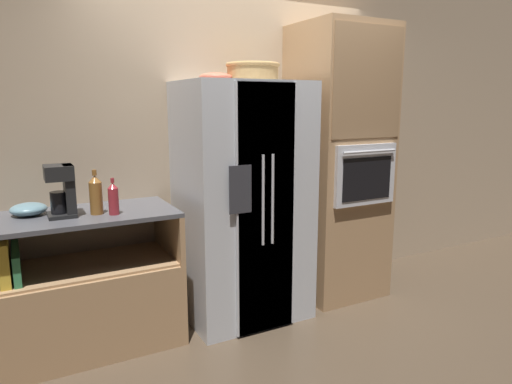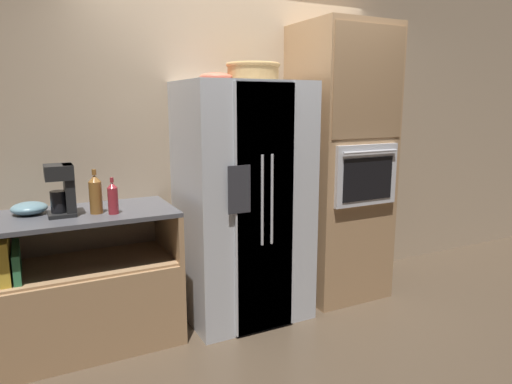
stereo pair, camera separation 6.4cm
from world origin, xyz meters
The scene contains 11 objects.
ground_plane centered at (0.00, 0.00, 0.00)m, with size 20.00×20.00×0.00m, color #4C3D2D.
wall_back centered at (0.00, 0.41, 1.40)m, with size 12.00×0.06×2.80m.
counter_left centered at (-1.39, 0.06, 0.35)m, with size 1.36×0.64×0.95m.
refrigerator centered at (-0.13, 0.01, 0.91)m, with size 0.92×0.76×1.82m.
wall_oven centered at (0.79, 0.03, 1.15)m, with size 0.72×0.74×2.29m.
wicker_basket centered at (-0.01, 0.07, 1.89)m, with size 0.41×0.41×0.14m.
fruit_bowl centered at (-0.31, 0.09, 1.85)m, with size 0.24×0.24×0.06m.
bottle_tall centered at (-1.21, -0.01, 1.08)m, with size 0.08×0.08×0.29m.
bottle_short centered at (-1.11, -0.07, 1.05)m, with size 0.07×0.07×0.24m.
mixing_bowl centered at (-1.60, 0.17, 0.99)m, with size 0.23×0.23×0.08m.
coffee_maker centered at (-1.40, 0.03, 1.13)m, with size 0.17×0.19×0.33m.
Camera 2 is at (-1.60, -3.09, 1.66)m, focal length 32.00 mm.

